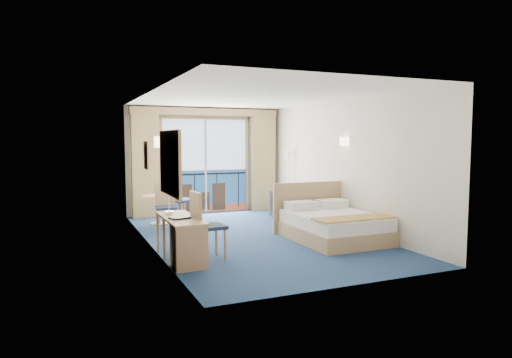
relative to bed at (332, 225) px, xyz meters
name	(u,v)px	position (x,y,z in m)	size (l,w,h in m)	color
floor	(255,237)	(-1.24, 0.84, -0.28)	(6.50, 6.50, 0.00)	navy
room_walls	(254,145)	(-1.24, 0.84, 1.49)	(4.04, 6.54, 2.72)	silver
balcony_door	(205,168)	(-1.25, 4.06, 0.86)	(2.36, 0.03, 2.52)	navy
curtain_left	(146,165)	(-2.79, 3.91, 0.99)	(0.65, 0.22, 2.55)	tan
curtain_right	(263,162)	(0.31, 3.91, 0.99)	(0.65, 0.22, 2.55)	tan
pelmet	(206,112)	(-1.24, 3.94, 2.30)	(3.80, 0.25, 0.18)	tan
mirror	(170,163)	(-3.21, -0.66, 1.27)	(0.05, 1.25, 0.95)	tan
wall_print	(147,155)	(-3.21, 1.29, 1.32)	(0.04, 0.42, 0.52)	tan
sconce_left	(159,142)	(-3.18, 0.24, 1.57)	(0.18, 0.18, 0.18)	beige
sconce_right	(344,141)	(0.70, 0.69, 1.57)	(0.18, 0.18, 0.18)	beige
bed	(332,225)	(0.00, 0.00, 0.00)	(1.62, 1.92, 1.02)	tan
nightstand	(320,213)	(0.52, 1.33, 0.00)	(0.43, 0.41, 0.56)	tan
phone	(322,198)	(0.57, 1.32, 0.32)	(0.18, 0.14, 0.08)	white
armchair	(290,204)	(0.35, 2.40, 0.07)	(0.76, 0.78, 0.71)	#4A4D5A
floor_lamp	(288,167)	(0.61, 3.00, 0.92)	(0.22, 0.22, 1.59)	silver
desk	(187,241)	(-2.98, -0.67, 0.09)	(0.50, 1.45, 0.68)	tan
desk_chair	(204,221)	(-2.64, -0.42, 0.33)	(0.50, 0.49, 1.08)	#1E2B47
folder	(180,218)	(-3.02, -0.41, 0.41)	(0.29, 0.21, 0.03)	black
desk_lamp	(169,191)	(-3.07, 0.11, 0.77)	(0.13, 0.13, 0.50)	silver
round_table	(159,202)	(-2.69, 2.87, 0.21)	(0.72, 0.72, 0.65)	tan
table_chair_a	(180,197)	(-2.23, 2.80, 0.32)	(0.61, 0.61, 1.07)	#1E2B47
table_chair_b	(166,203)	(-2.67, 2.27, 0.27)	(0.46, 0.47, 0.98)	#1E2B47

